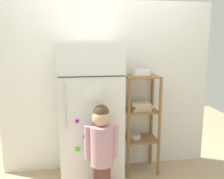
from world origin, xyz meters
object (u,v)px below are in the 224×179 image
(refrigerator, at_px, (91,114))
(pantry_shelf_unit, at_px, (141,115))
(child_standing, at_px, (101,145))
(fruit_bin, at_px, (141,73))

(refrigerator, xyz_separation_m, pantry_shelf_unit, (0.63, 0.11, -0.08))
(pantry_shelf_unit, bearing_deg, refrigerator, -169.59)
(refrigerator, relative_size, pantry_shelf_unit, 1.32)
(child_standing, xyz_separation_m, pantry_shelf_unit, (0.55, 0.56, 0.11))
(pantry_shelf_unit, height_order, fruit_bin, fruit_bin)
(refrigerator, bearing_deg, child_standing, -80.80)
(pantry_shelf_unit, xyz_separation_m, fruit_bin, (-0.01, -0.01, 0.54))
(child_standing, height_order, pantry_shelf_unit, pantry_shelf_unit)
(child_standing, relative_size, fruit_bin, 5.40)
(pantry_shelf_unit, relative_size, fruit_bin, 6.40)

